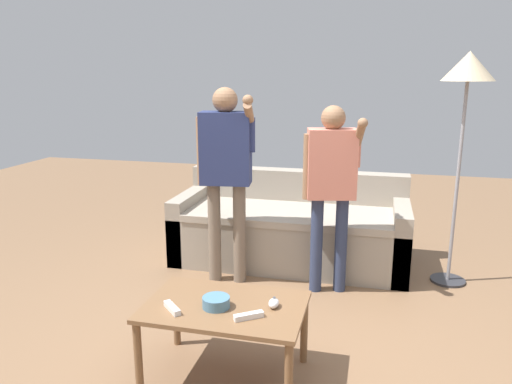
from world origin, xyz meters
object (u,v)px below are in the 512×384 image
couch (291,229)px  player_left (226,163)px  floor_lamp (468,80)px  player_right (331,178)px  snack_bowl (216,302)px  coffee_table (225,314)px  game_remote_wand_near (172,308)px  game_remote_wand_far (249,316)px  game_remote_nunchuk (274,303)px

couch → player_left: size_ratio=1.30×
floor_lamp → player_right: floor_lamp is taller
couch → player_left: player_left is taller
couch → snack_bowl: (-0.08, -1.92, 0.19)m
snack_bowl → couch: bearing=87.6°
couch → coffee_table: bearing=-91.3°
snack_bowl → game_remote_wand_near: size_ratio=1.10×
couch → player_right: 0.95m
floor_lamp → player_left: (-1.79, -0.41, -0.64)m
couch → player_right: (0.40, -0.59, 0.63)m
snack_bowl → game_remote_wand_far: 0.22m
floor_lamp → game_remote_wand_far: size_ratio=12.26×
game_remote_nunchuk → player_right: 1.34m
player_right → coffee_table: bearing=-108.9°
player_left → snack_bowl: bearing=-75.2°
couch → coffee_table: couch is taller
player_left → game_remote_wand_far: size_ratio=10.51×
game_remote_nunchuk → player_left: bearing=117.7°
coffee_table → snack_bowl: bearing=-131.5°
game_remote_nunchuk → player_right: player_right is taller
couch → game_remote_nunchuk: (0.23, -1.84, 0.18)m
couch → coffee_table: (-0.04, -1.88, 0.10)m
coffee_table → game_remote_wand_far: game_remote_wand_far is taller
couch → game_remote_wand_far: size_ratio=13.70×
player_right → couch: bearing=124.2°
game_remote_wand_near → player_left: bearing=95.4°
player_right → game_remote_wand_far: 1.51m
floor_lamp → player_right: (-0.96, -0.41, -0.72)m
game_remote_nunchuk → floor_lamp: size_ratio=0.05×
couch → game_remote_wand_far: bearing=-86.4°
player_left → game_remote_wand_far: player_left is taller
game_remote_nunchuk → game_remote_wand_near: size_ratio=0.65×
coffee_table → floor_lamp: (1.40, 1.70, 1.24)m
snack_bowl → game_remote_nunchuk: 0.31m
couch → game_remote_nunchuk: couch is taller
couch → floor_lamp: 1.92m
coffee_table → snack_bowl: (-0.04, -0.04, 0.09)m
player_right → game_remote_wand_far: size_ratio=9.68×
couch → game_remote_wand_near: bearing=-98.4°
floor_lamp → snack_bowl: bearing=-129.5°
snack_bowl → floor_lamp: 2.53m
coffee_table → game_remote_nunchuk: (0.27, 0.03, 0.08)m
couch → coffee_table: size_ratio=2.35×
couch → game_remote_wand_near: 2.04m
coffee_table → game_remote_wand_near: size_ratio=6.46×
snack_bowl → player_left: 1.47m
game_remote_wand_near → game_remote_wand_far: size_ratio=0.90×
game_remote_nunchuk → couch: bearing=97.0°
game_remote_nunchuk → game_remote_wand_near: 0.55m
floor_lamp → player_right: 1.26m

